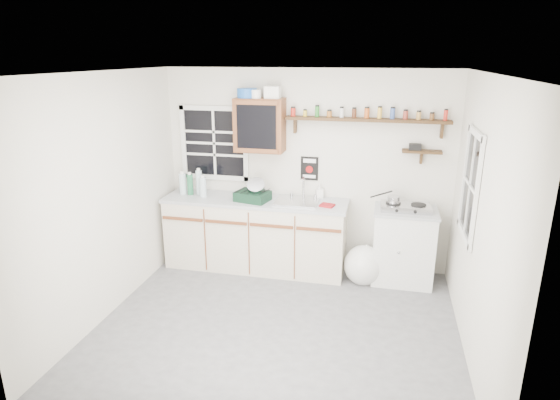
{
  "coord_description": "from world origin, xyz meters",
  "views": [
    {
      "loc": [
        0.95,
        -4.07,
        2.65
      ],
      "look_at": [
        -0.1,
        0.55,
        1.17
      ],
      "focal_mm": 30.0,
      "sensor_mm": 36.0,
      "label": 1
    }
  ],
  "objects_px": {
    "main_cabinet": "(256,233)",
    "hotplate": "(406,207)",
    "spice_shelf": "(366,119)",
    "dish_rack": "(254,193)",
    "right_cabinet": "(403,245)",
    "upper_cabinet": "(260,125)"
  },
  "relations": [
    {
      "from": "main_cabinet",
      "to": "hotplate",
      "type": "relative_size",
      "value": 3.97
    },
    {
      "from": "spice_shelf",
      "to": "dish_rack",
      "type": "distance_m",
      "value": 1.62
    },
    {
      "from": "main_cabinet",
      "to": "spice_shelf",
      "type": "xyz_separation_m",
      "value": [
        1.31,
        0.21,
        1.47
      ]
    },
    {
      "from": "main_cabinet",
      "to": "right_cabinet",
      "type": "distance_m",
      "value": 1.84
    },
    {
      "from": "main_cabinet",
      "to": "upper_cabinet",
      "type": "xyz_separation_m",
      "value": [
        0.03,
        0.14,
        1.36
      ]
    },
    {
      "from": "main_cabinet",
      "to": "right_cabinet",
      "type": "height_order",
      "value": "main_cabinet"
    },
    {
      "from": "upper_cabinet",
      "to": "spice_shelf",
      "type": "height_order",
      "value": "upper_cabinet"
    },
    {
      "from": "hotplate",
      "to": "spice_shelf",
      "type": "bearing_deg",
      "value": 156.12
    },
    {
      "from": "right_cabinet",
      "to": "hotplate",
      "type": "bearing_deg",
      "value": -120.87
    },
    {
      "from": "main_cabinet",
      "to": "spice_shelf",
      "type": "distance_m",
      "value": 1.98
    },
    {
      "from": "right_cabinet",
      "to": "upper_cabinet",
      "type": "relative_size",
      "value": 1.4
    },
    {
      "from": "right_cabinet",
      "to": "upper_cabinet",
      "type": "distance_m",
      "value": 2.26
    },
    {
      "from": "spice_shelf",
      "to": "hotplate",
      "type": "height_order",
      "value": "spice_shelf"
    },
    {
      "from": "main_cabinet",
      "to": "spice_shelf",
      "type": "height_order",
      "value": "spice_shelf"
    },
    {
      "from": "spice_shelf",
      "to": "hotplate",
      "type": "distance_m",
      "value": 1.13
    },
    {
      "from": "right_cabinet",
      "to": "spice_shelf",
      "type": "height_order",
      "value": "spice_shelf"
    },
    {
      "from": "upper_cabinet",
      "to": "right_cabinet",
      "type": "bearing_deg",
      "value": -3.76
    },
    {
      "from": "main_cabinet",
      "to": "spice_shelf",
      "type": "relative_size",
      "value": 1.21
    },
    {
      "from": "spice_shelf",
      "to": "hotplate",
      "type": "relative_size",
      "value": 3.28
    },
    {
      "from": "main_cabinet",
      "to": "spice_shelf",
      "type": "bearing_deg",
      "value": 9.25
    },
    {
      "from": "main_cabinet",
      "to": "dish_rack",
      "type": "height_order",
      "value": "dish_rack"
    },
    {
      "from": "main_cabinet",
      "to": "upper_cabinet",
      "type": "relative_size",
      "value": 3.55
    }
  ]
}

